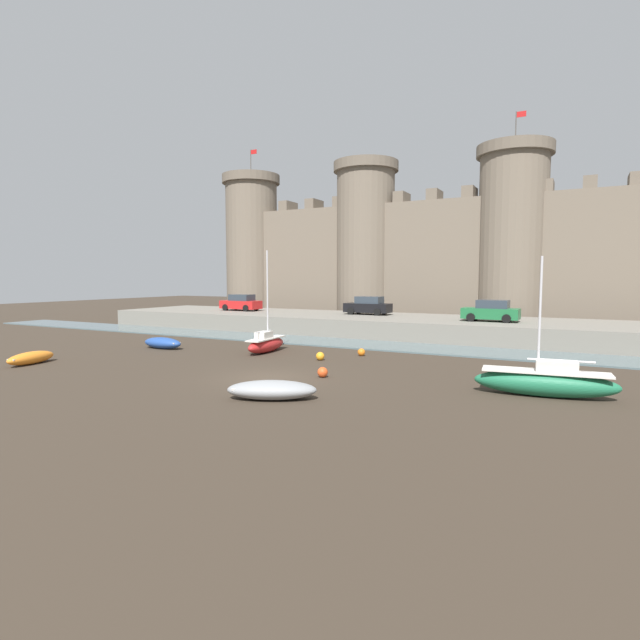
# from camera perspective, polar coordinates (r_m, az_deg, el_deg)

# --- Properties ---
(ground_plane) EXTENTS (160.00, 160.00, 0.00)m
(ground_plane) POSITION_cam_1_polar(r_m,az_deg,el_deg) (24.35, -6.03, -6.58)
(ground_plane) COLOR #382D23
(water_channel) EXTENTS (80.00, 4.50, 0.10)m
(water_channel) POSITION_cam_1_polar(r_m,az_deg,el_deg) (35.67, 5.56, -2.83)
(water_channel) COLOR slate
(water_channel) RESTS_ON ground
(quay_road) EXTENTS (56.33, 10.00, 1.52)m
(quay_road) POSITION_cam_1_polar(r_m,az_deg,el_deg) (42.35, 9.25, -0.68)
(quay_road) COLOR slate
(quay_road) RESTS_ON ground
(castle) EXTENTS (51.16, 6.83, 19.94)m
(castle) POSITION_cam_1_polar(r_m,az_deg,el_deg) (51.73, 12.86, 7.98)
(castle) COLOR #706354
(castle) RESTS_ON ground
(sailboat_foreground_left) EXTENTS (1.44, 4.25, 6.55)m
(sailboat_foreground_left) POSITION_cam_1_polar(r_m,az_deg,el_deg) (32.42, -6.18, -2.67)
(sailboat_foreground_left) COLOR red
(sailboat_foreground_left) RESTS_ON ground
(rowboat_midflat_left) EXTENTS (1.38, 3.07, 0.70)m
(rowboat_midflat_left) POSITION_cam_1_polar(r_m,az_deg,el_deg) (32.20, -30.15, -3.74)
(rowboat_midflat_left) COLOR orange
(rowboat_midflat_left) RESTS_ON ground
(sailboat_near_channel_left) EXTENTS (5.59, 1.83, 5.69)m
(sailboat_near_channel_left) POSITION_cam_1_polar(r_m,az_deg,el_deg) (22.33, 24.37, -6.42)
(sailboat_near_channel_left) COLOR #1E6B47
(sailboat_near_channel_left) RESTS_ON ground
(rowboat_midflat_right) EXTENTS (3.18, 1.23, 0.76)m
(rowboat_midflat_right) POSITION_cam_1_polar(r_m,az_deg,el_deg) (35.55, -17.55, -2.50)
(rowboat_midflat_right) COLOR #234793
(rowboat_midflat_right) RESTS_ON ground
(rowboat_foreground_right) EXTENTS (3.80, 2.79, 0.76)m
(rowboat_foreground_right) POSITION_cam_1_polar(r_m,az_deg,el_deg) (20.04, -5.53, -7.92)
(rowboat_foreground_right) COLOR gray
(rowboat_foreground_right) RESTS_ON ground
(mooring_buoy_near_shore) EXTENTS (0.46, 0.46, 0.46)m
(mooring_buoy_near_shore) POSITION_cam_1_polar(r_m,az_deg,el_deg) (30.89, 4.75, -3.68)
(mooring_buoy_near_shore) COLOR orange
(mooring_buoy_near_shore) RESTS_ON ground
(mooring_buoy_off_centre) EXTENTS (0.51, 0.51, 0.51)m
(mooring_buoy_off_centre) POSITION_cam_1_polar(r_m,az_deg,el_deg) (24.24, 0.30, -5.99)
(mooring_buoy_off_centre) COLOR #E04C1E
(mooring_buoy_off_centre) RESTS_ON ground
(mooring_buoy_mid_mud) EXTENTS (0.49, 0.49, 0.49)m
(mooring_buoy_mid_mud) POSITION_cam_1_polar(r_m,az_deg,el_deg) (29.15, 0.02, -4.15)
(mooring_buoy_mid_mud) COLOR orange
(mooring_buoy_mid_mud) RESTS_ON ground
(car_quay_centre_east) EXTENTS (4.13, 1.94, 1.62)m
(car_quay_centre_east) POSITION_cam_1_polar(r_m,az_deg,el_deg) (50.31, -9.01, 1.95)
(car_quay_centre_east) COLOR red
(car_quay_centre_east) RESTS_ON quay_road
(car_quay_centre_west) EXTENTS (4.13, 1.94, 1.62)m
(car_quay_centre_west) POSITION_cam_1_polar(r_m,az_deg,el_deg) (44.70, 5.52, 1.63)
(car_quay_centre_west) COLOR black
(car_quay_centre_west) RESTS_ON quay_road
(car_quay_east) EXTENTS (4.13, 1.94, 1.62)m
(car_quay_east) POSITION_cam_1_polar(r_m,az_deg,el_deg) (39.65, 18.97, 0.97)
(car_quay_east) COLOR #1E6638
(car_quay_east) RESTS_ON quay_road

